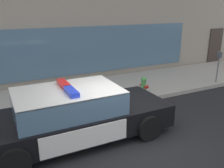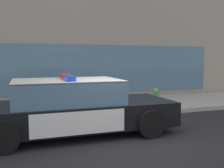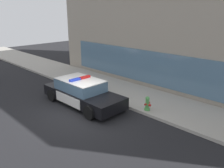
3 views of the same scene
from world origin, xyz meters
name	(u,v)px [view 2 (image 2 of 3)]	position (x,y,z in m)	size (l,w,h in m)	color
ground	(121,137)	(0.00, 0.00, 0.00)	(48.00, 48.00, 0.00)	black
sidewalk	(87,108)	(0.00, 3.59, 0.07)	(48.00, 3.29, 0.15)	#A39E93
storefront_building	(102,13)	(2.45, 9.82, 4.71)	(22.41, 9.16, 9.42)	gray
police_cruiser	(73,107)	(-1.04, 0.68, 0.68)	(4.97, 2.10, 1.49)	black
fire_hydrant	(156,99)	(2.15, 2.26, 0.50)	(0.34, 0.39, 0.73)	#4C994C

